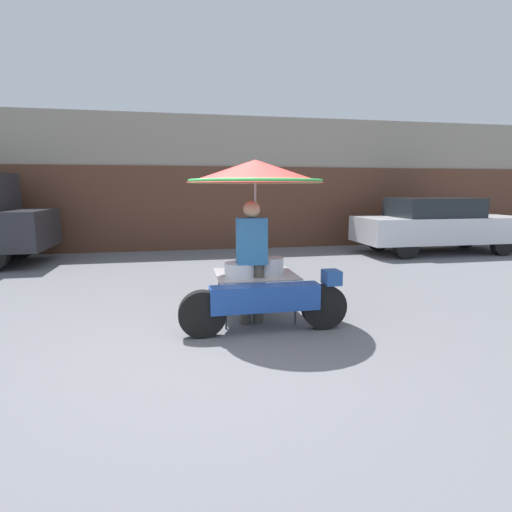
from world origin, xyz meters
name	(u,v)px	position (x,y,z in m)	size (l,w,h in m)	color
ground_plane	(220,343)	(0.00, 0.00, 0.00)	(36.00, 36.00, 0.00)	slate
shopfront_building	(190,184)	(0.00, 8.32, 1.90)	(28.00, 2.06, 3.83)	gray
vendor_motorcycle_cart	(257,199)	(0.58, 0.77, 1.64)	(2.11, 1.80, 2.14)	black
vendor_person	(252,256)	(0.49, 0.62, 0.91)	(0.38, 0.22, 1.62)	#4C473D
parked_car	(438,225)	(6.62, 5.41, 0.79)	(4.59, 1.70, 1.52)	black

